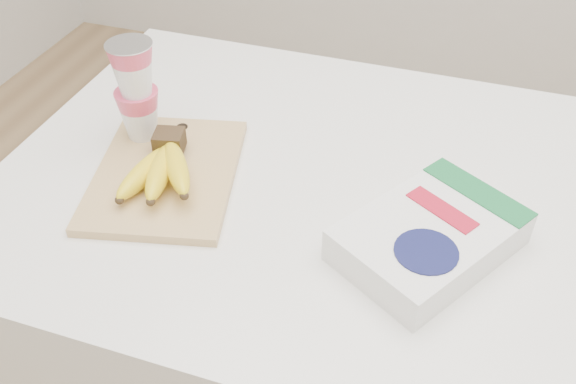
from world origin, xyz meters
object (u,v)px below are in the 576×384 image
Objects in this scene: table at (350,358)px; yogurt_stack at (136,88)px; cutting_board at (166,174)px; bananas at (161,167)px; cereal_box at (430,237)px.

table is 0.69m from yogurt_stack.
cutting_board is 0.04m from bananas.
yogurt_stack is (-0.40, 0.00, 0.57)m from table.
yogurt_stack is 0.53m from cereal_box.
cutting_board is 1.73× the size of yogurt_stack.
bananas is (-0.31, -0.09, 0.49)m from table.
cutting_board reaches higher than table.
table is 3.95× the size of cereal_box.
cutting_board is at bearing -166.82° from table.
cutting_board is 0.15m from yogurt_stack.
yogurt_stack reaches higher than cutting_board.
yogurt_stack reaches higher than cereal_box.
bananas is at bearing -163.29° from table.
bananas reaches higher than cereal_box.
bananas is 1.05× the size of yogurt_stack.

